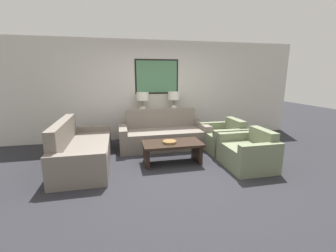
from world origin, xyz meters
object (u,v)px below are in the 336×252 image
(couch_by_side, at_px, (82,150))
(coffee_table, at_px, (172,148))
(console_table, at_px, (159,126))
(decorative_bowl, at_px, (169,142))
(couch_by_back_wall, at_px, (163,135))
(table_lamp_left, at_px, (143,99))
(table_lamp_right, at_px, (174,98))
(armchair_near_back_wall, at_px, (223,139))
(armchair_near_camera, at_px, (248,153))

(couch_by_side, distance_m, coffee_table, 1.78)
(console_table, height_order, decorative_bowl, console_table)
(couch_by_back_wall, height_order, couch_by_side, same)
(couch_by_side, height_order, decorative_bowl, couch_by_side)
(table_lamp_left, distance_m, table_lamp_right, 0.85)
(armchair_near_back_wall, bearing_deg, decorative_bowl, -158.84)
(couch_by_side, bearing_deg, decorative_bowl, -11.12)
(console_table, bearing_deg, armchair_near_camera, -59.38)
(table_lamp_right, relative_size, couch_by_back_wall, 0.26)
(couch_by_back_wall, bearing_deg, decorative_bowl, -95.36)
(couch_by_side, relative_size, decorative_bowl, 7.89)
(table_lamp_right, bearing_deg, armchair_near_back_wall, -52.85)
(couch_by_back_wall, relative_size, coffee_table, 1.81)
(table_lamp_left, xyz_separation_m, couch_by_side, (-1.37, -1.43, -0.84))
(coffee_table, height_order, armchair_near_camera, armchair_near_camera)
(coffee_table, bearing_deg, couch_by_side, 170.28)
(armchair_near_back_wall, relative_size, armchair_near_camera, 1.00)
(console_table, distance_m, table_lamp_right, 0.87)
(coffee_table, bearing_deg, couch_by_back_wall, 87.86)
(couch_by_back_wall, xyz_separation_m, couch_by_side, (-1.80, -0.78, 0.00))
(console_table, relative_size, couch_by_side, 0.59)
(table_lamp_right, xyz_separation_m, armchair_near_camera, (0.91, -2.26, -0.86))
(console_table, distance_m, decorative_bowl, 1.77)
(coffee_table, height_order, decorative_bowl, decorative_bowl)
(table_lamp_left, xyz_separation_m, couch_by_back_wall, (0.42, -0.66, -0.84))
(coffee_table, height_order, armchair_near_back_wall, armchair_near_back_wall)
(couch_by_side, height_order, armchair_near_camera, couch_by_side)
(console_table, height_order, armchair_near_camera, console_table)
(couch_by_back_wall, height_order, armchair_near_back_wall, couch_by_back_wall)
(decorative_bowl, bearing_deg, armchair_near_camera, -18.93)
(table_lamp_right, height_order, armchair_near_camera, table_lamp_right)
(table_lamp_right, distance_m, couch_by_side, 2.77)
(couch_by_back_wall, height_order, coffee_table, couch_by_back_wall)
(couch_by_back_wall, relative_size, armchair_near_camera, 2.22)
(console_table, relative_size, coffee_table, 1.08)
(console_table, xyz_separation_m, armchair_near_camera, (1.34, -2.26, -0.10))
(couch_by_back_wall, bearing_deg, table_lamp_left, 122.83)
(table_lamp_left, xyz_separation_m, armchair_near_camera, (1.76, -2.26, -0.86))
(table_lamp_left, bearing_deg, armchair_near_camera, -52.09)
(couch_by_back_wall, relative_size, couch_by_side, 1.00)
(table_lamp_right, xyz_separation_m, couch_by_side, (-2.22, -1.43, -0.84))
(couch_by_back_wall, bearing_deg, table_lamp_right, 57.17)
(armchair_near_back_wall, bearing_deg, console_table, 137.93)
(couch_by_side, bearing_deg, console_table, 38.59)
(armchair_near_camera, bearing_deg, console_table, 120.62)
(table_lamp_right, relative_size, couch_by_side, 0.26)
(table_lamp_right, distance_m, armchair_near_back_wall, 1.74)
(console_table, relative_size, table_lamp_right, 2.31)
(couch_by_side, height_order, armchair_near_back_wall, couch_by_side)
(table_lamp_left, xyz_separation_m, table_lamp_right, (0.85, 0.00, 0.00))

